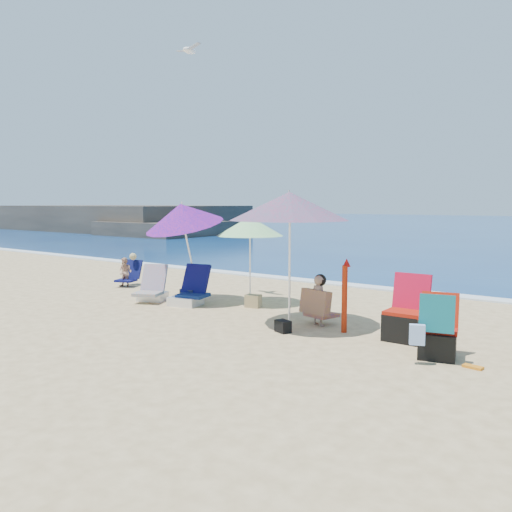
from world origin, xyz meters
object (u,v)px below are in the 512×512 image
Objects in this scene: seagull at (189,50)px; camp_chair_right at (437,335)px; umbrella_blue at (182,215)px; umbrella_turquoise at (289,206)px; chair_rainbow at (152,291)px; umbrella_striped at (250,226)px; person_left at (127,272)px; person_center at (318,301)px; camp_chair_left at (406,321)px; chair_navy at (190,294)px; furled_umbrella at (345,292)px.

camp_chair_right is at bearing -14.31° from seagull.
umbrella_turquoise is at bearing -8.12° from umbrella_blue.
seagull is (-6.01, 1.53, 5.07)m from camp_chair_right.
umbrella_turquoise reaches higher than chair_rainbow.
person_left is (-3.85, -0.08, -1.24)m from umbrella_striped.
seagull is at bearing 167.91° from person_center.
camp_chair_left is at bearing -6.23° from person_left.
umbrella_blue is 1.80m from chair_rainbow.
seagull reaches higher than person_left.
umbrella_turquoise is 1.33× the size of umbrella_striped.
umbrella_turquoise is 2.70× the size of camp_chair_right.
umbrella_turquoise is 3.19m from camp_chair_right.
umbrella_turquoise is 2.80× the size of chair_navy.
person_center is at bearing 38.95° from umbrella_turquoise.
umbrella_blue is (-2.93, 0.42, -0.19)m from umbrella_turquoise.
umbrella_striped is 1.96× the size of chair_rainbow.
camp_chair_left is at bearing 135.75° from camp_chair_right.
person_center is (0.39, 0.32, -1.62)m from umbrella_turquoise.
furled_umbrella is at bearing -2.80° from chair_navy.
umbrella_blue is 2.56× the size of chair_navy.
umbrella_turquoise is 2.81× the size of person_center.
umbrella_striped is 3.07m from furled_umbrella.
camp_chair_left is (5.60, 0.10, 0.10)m from chair_rainbow.
camp_chair_left is at bearing 0.98° from chair_rainbow.
camp_chair_left is (4.63, -0.06, 0.09)m from chair_navy.
camp_chair_left is at bearing -9.17° from seagull.
umbrella_turquoise is 2.64m from camp_chair_left.
camp_chair_left is at bearing -1.83° from umbrella_blue.
furled_umbrella is at bearing 161.51° from camp_chair_right.
umbrella_blue is 2.57× the size of person_center.
person_left is 1.00× the size of seagull.
furled_umbrella is 1.33× the size of camp_chair_right.
umbrella_striped is 4.05m from person_left.
seagull reaches higher than camp_chair_left.
chair_rainbow is at bearing -179.02° from camp_chair_left.
seagull is (-3.35, 1.12, 3.35)m from umbrella_turquoise.
camp_chair_left is 1.15× the size of person_center.
camp_chair_right reaches higher than person_center.
umbrella_turquoise is at bearing -2.62° from chair_rainbow.
seagull is at bearing 130.90° from chair_navy.
umbrella_blue reaches higher than umbrella_striped.
person_center is at bearing -1.72° from umbrella_blue.
seagull is (-1.61, -0.05, 3.78)m from umbrella_striped.
person_center is at bearing 177.95° from camp_chair_left.
furled_umbrella is 1.05m from camp_chair_left.
camp_chair_right is at bearing -19.75° from umbrella_striped.
seagull reaches higher than chair_rainbow.
camp_chair_left is at bearing 7.57° from umbrella_turquoise.
umbrella_blue is 2.47× the size of camp_chair_right.
umbrella_striped is 2.11× the size of person_center.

